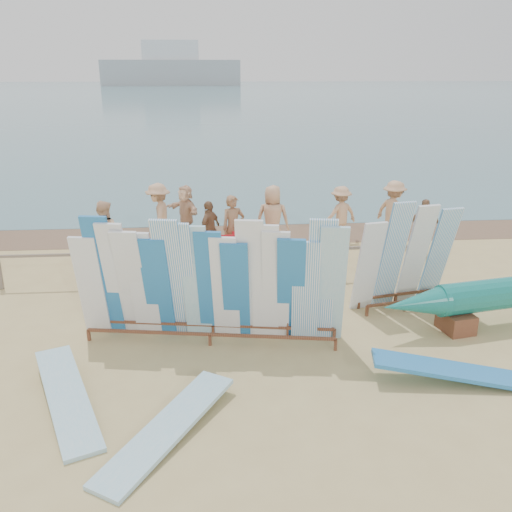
{
  "coord_description": "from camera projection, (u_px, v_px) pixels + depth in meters",
  "views": [
    {
      "loc": [
        1.02,
        -9.18,
        4.85
      ],
      "look_at": [
        1.9,
        2.05,
        0.98
      ],
      "focal_mm": 38.0,
      "sensor_mm": 36.0,
      "label": 1
    }
  ],
  "objects": [
    {
      "name": "stroller",
      "position": [
        274.0,
        257.0,
        13.55
      ],
      "size": [
        0.82,
        0.94,
        1.08
      ],
      "rotation": [
        0.0,
        0.0,
        0.42
      ],
      "color": "red",
      "rests_on": "ground"
    },
    {
      "name": "flat_board_d",
      "position": [
        454.0,
        382.0,
        8.9
      ],
      "size": [
        2.74,
        1.03,
        0.41
      ],
      "primitive_type": "cube",
      "rotation": [
        0.13,
        0.0,
        1.39
      ],
      "color": "#2572B9",
      "rests_on": "ground"
    },
    {
      "name": "side_surfboard_rack",
      "position": [
        405.0,
        259.0,
        11.35
      ],
      "size": [
        2.22,
        1.02,
        2.42
      ],
      "rotation": [
        0.0,
        0.0,
        0.2
      ],
      "color": "brown",
      "rests_on": "ground"
    },
    {
      "name": "flat_board_b",
      "position": [
        168.0,
        435.0,
        7.6
      ],
      "size": [
        1.92,
        2.58,
        0.24
      ],
      "primitive_type": "cube",
      "rotation": [
        0.06,
        0.0,
        -0.56
      ],
      "color": "#87C1D8",
      "rests_on": "ground"
    },
    {
      "name": "beachgoer_4",
      "position": [
        210.0,
        229.0,
        14.74
      ],
      "size": [
        0.81,
        0.97,
        1.54
      ],
      "primitive_type": "imported",
      "rotation": [
        0.0,
        0.0,
        4.16
      ],
      "color": "#8C6042",
      "rests_on": "ground"
    },
    {
      "name": "beachgoer_3",
      "position": [
        159.0,
        216.0,
        15.29
      ],
      "size": [
        0.62,
        1.26,
        1.89
      ],
      "primitive_type": "imported",
      "rotation": [
        0.0,
        0.0,
        4.62
      ],
      "color": "tan",
      "rests_on": "ground"
    },
    {
      "name": "vendor_table",
      "position": [
        303.0,
        315.0,
        10.46
      ],
      "size": [
        0.86,
        0.62,
        1.11
      ],
      "rotation": [
        0.0,
        0.0,
        0.04
      ],
      "color": "brown",
      "rests_on": "ground"
    },
    {
      "name": "beachgoer_6",
      "position": [
        273.0,
        219.0,
        14.99
      ],
      "size": [
        0.99,
        0.59,
        1.9
      ],
      "primitive_type": "imported",
      "rotation": [
        0.0,
        0.0,
        2.97
      ],
      "color": "tan",
      "rests_on": "ground"
    },
    {
      "name": "beachgoer_5",
      "position": [
        186.0,
        211.0,
        16.46
      ],
      "size": [
        1.29,
        1.46,
        1.6
      ],
      "primitive_type": "imported",
      "rotation": [
        0.0,
        0.0,
        5.38
      ],
      "color": "beige",
      "rests_on": "ground"
    },
    {
      "name": "beachgoer_extra_0",
      "position": [
        393.0,
        212.0,
        15.89
      ],
      "size": [
        1.05,
        1.26,
        1.84
      ],
      "primitive_type": "imported",
      "rotation": [
        0.0,
        0.0,
        2.14
      ],
      "color": "tan",
      "rests_on": "ground"
    },
    {
      "name": "distant_ship",
      "position": [
        171.0,
        69.0,
        177.25
      ],
      "size": [
        45.0,
        8.0,
        14.0
      ],
      "color": "#999EA3",
      "rests_on": "ocean"
    },
    {
      "name": "ground",
      "position": [
        164.0,
        343.0,
        10.16
      ],
      "size": [
        160.0,
        160.0,
        0.0
      ],
      "primitive_type": "plane",
      "color": "tan",
      "rests_on": "ground"
    },
    {
      "name": "beach_chair_left",
      "position": [
        225.0,
        260.0,
        13.82
      ],
      "size": [
        0.58,
        0.6,
        0.87
      ],
      "rotation": [
        0.0,
        0.0,
        0.07
      ],
      "color": "red",
      "rests_on": "ground"
    },
    {
      "name": "beachgoer_2",
      "position": [
        105.0,
        234.0,
        13.88
      ],
      "size": [
        0.94,
        0.69,
        1.75
      ],
      "primitive_type": "imported",
      "rotation": [
        0.0,
        0.0,
        2.77
      ],
      "color": "beige",
      "rests_on": "ground"
    },
    {
      "name": "beachgoer_10",
      "position": [
        424.0,
        228.0,
        14.75
      ],
      "size": [
        0.99,
        0.61,
        1.58
      ],
      "primitive_type": "imported",
      "rotation": [
        0.0,
        0.0,
        2.89
      ],
      "color": "#8C6042",
      "rests_on": "ground"
    },
    {
      "name": "fence",
      "position": [
        173.0,
        259.0,
        12.78
      ],
      "size": [
        12.08,
        0.08,
        0.9
      ],
      "color": "gray",
      "rests_on": "ground"
    },
    {
      "name": "wet_sand_strip",
      "position": [
        183.0,
        234.0,
        16.95
      ],
      "size": [
        40.0,
        2.6,
        0.01
      ],
      "primitive_type": "cube",
      "color": "brown",
      "rests_on": "ground"
    },
    {
      "name": "beachgoer_7",
      "position": [
        233.0,
        228.0,
        14.42
      ],
      "size": [
        0.72,
        0.54,
        1.75
      ],
      "primitive_type": "imported",
      "rotation": [
        0.0,
        0.0,
        0.33
      ],
      "color": "#8C6042",
      "rests_on": "ground"
    },
    {
      "name": "main_surfboard_rack",
      "position": [
        211.0,
        285.0,
        9.91
      ],
      "size": [
        4.99,
        1.38,
        2.5
      ],
      "rotation": [
        0.0,
        0.0,
        -0.16
      ],
      "color": "brown",
      "rests_on": "ground"
    },
    {
      "name": "beach_chair_right",
      "position": [
        242.0,
        257.0,
        14.04
      ],
      "size": [
        0.64,
        0.66,
        0.89
      ],
      "rotation": [
        0.0,
        0.0,
        -0.16
      ],
      "color": "red",
      "rests_on": "ground"
    },
    {
      "name": "flat_board_a",
      "position": [
        68.0,
        406.0,
        8.27
      ],
      "size": [
        1.58,
        2.7,
        0.33
      ],
      "primitive_type": "cube",
      "rotation": [
        0.1,
        0.0,
        0.41
      ],
      "color": "#87C1D8",
      "rests_on": "ground"
    },
    {
      "name": "beachgoer_9",
      "position": [
        340.0,
        214.0,
        15.96
      ],
      "size": [
        1.17,
        0.81,
        1.67
      ],
      "primitive_type": "imported",
      "rotation": [
        0.0,
        0.0,
        3.52
      ],
      "color": "tan",
      "rests_on": "ground"
    },
    {
      "name": "ocean",
      "position": [
        207.0,
        91.0,
        130.83
      ],
      "size": [
        320.0,
        240.0,
        0.02
      ],
      "primitive_type": "cube",
      "color": "#44707B",
      "rests_on": "ground"
    }
  ]
}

